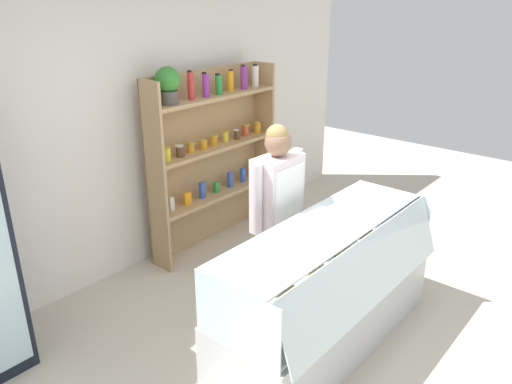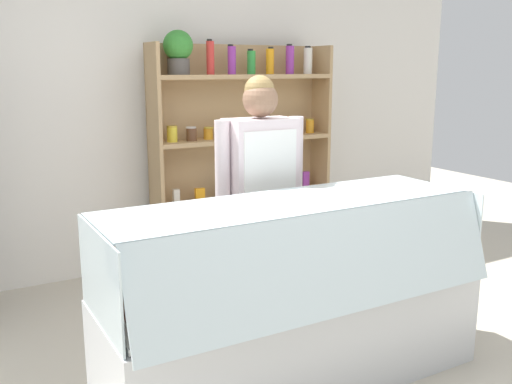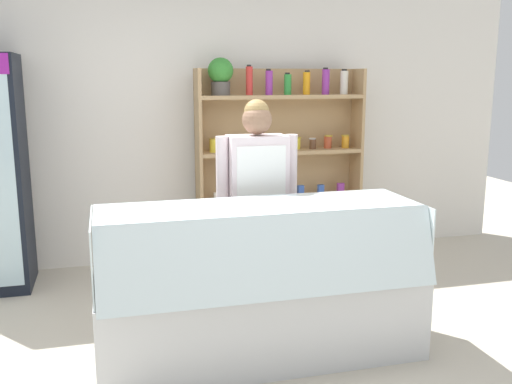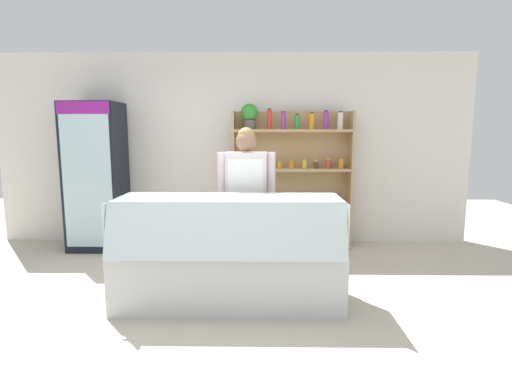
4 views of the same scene
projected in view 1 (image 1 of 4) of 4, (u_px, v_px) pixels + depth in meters
ground_plane at (324, 353)px, 3.85m from camera, size 12.00×12.00×0.00m
back_wall at (127, 134)px, 4.73m from camera, size 6.80×0.10×2.70m
shelving_unit at (209, 146)px, 5.20m from camera, size 1.63×0.29×1.98m
deli_display_case at (326, 309)px, 3.86m from camera, size 2.08×0.78×1.01m
shop_clerk at (277, 205)px, 4.08m from camera, size 0.62×0.25×1.65m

